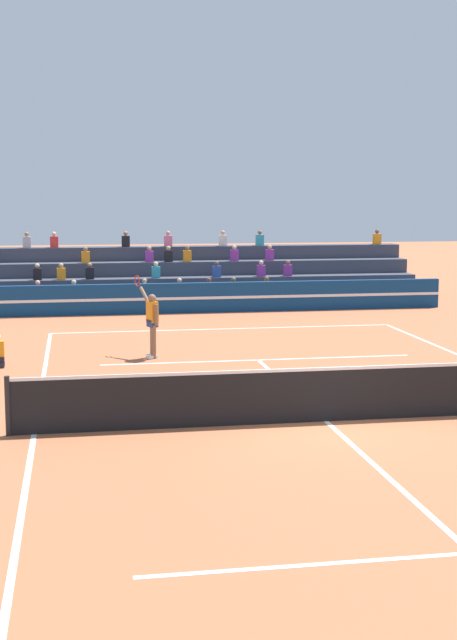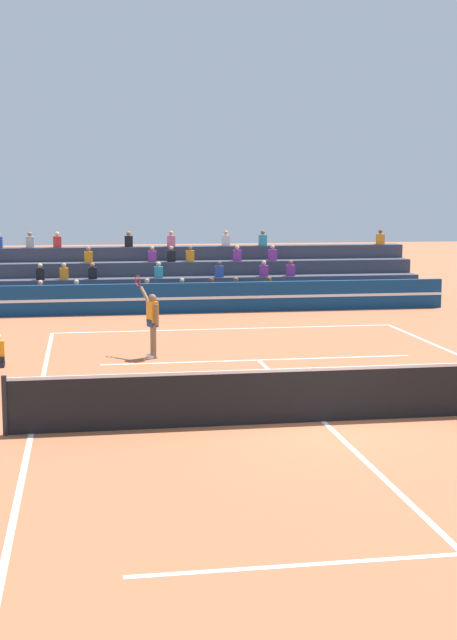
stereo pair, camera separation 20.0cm
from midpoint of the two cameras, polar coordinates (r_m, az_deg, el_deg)
The scene contains 7 objects.
ground_plane at distance 17.33m, azimuth 6.42°, elevation -6.48°, with size 120.00×120.00×0.00m, color #AD603D.
court_lines at distance 17.33m, azimuth 6.42°, elevation -6.47°, with size 11.10×23.90×0.01m.
tennis_net at distance 17.20m, azimuth 6.45°, elevation -4.72°, with size 12.00×0.10×1.10m.
sponsor_banner_wall at distance 32.67m, azimuth -1.16°, elevation 1.45°, with size 18.00×0.26×1.10m.
bleacher_stand at distance 35.76m, azimuth -1.91°, elevation 2.49°, with size 17.59×3.80×2.83m.
tennis_player at distance 23.69m, azimuth -4.66°, elevation -0.09°, with size 0.57×1.34×2.20m.
tennis_ball at distance 20.52m, azimuth 8.21°, elevation -4.10°, with size 0.07×0.07×0.07m, color #C6DB33.
Camera 2 is at (-4.49, -16.14, 4.36)m, focal length 50.00 mm.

